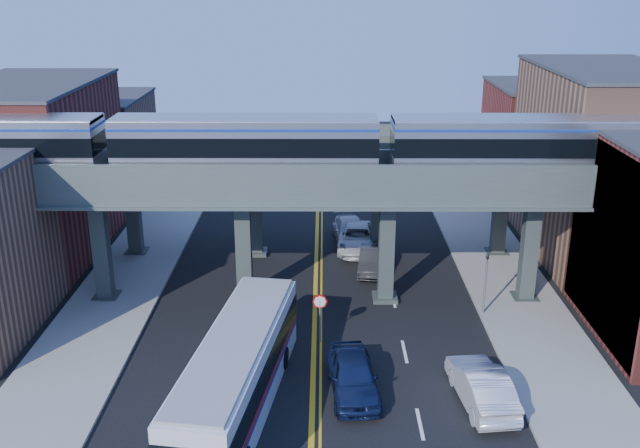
# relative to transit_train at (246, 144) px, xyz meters

# --- Properties ---
(ground) EXTENTS (120.00, 120.00, 0.00)m
(ground) POSITION_rel_transit_train_xyz_m (3.68, -8.00, -9.12)
(ground) COLOR black
(ground) RESTS_ON ground
(sidewalk_west) EXTENTS (5.00, 70.00, 0.16)m
(sidewalk_west) POSITION_rel_transit_train_xyz_m (-7.82, 2.00, -9.04)
(sidewalk_west) COLOR gray
(sidewalk_west) RESTS_ON ground
(sidewalk_east) EXTENTS (5.00, 70.00, 0.16)m
(sidewalk_east) POSITION_rel_transit_train_xyz_m (15.18, 2.00, -9.04)
(sidewalk_east) COLOR gray
(sidewalk_east) RESTS_ON ground
(building_west_b) EXTENTS (8.00, 14.00, 11.00)m
(building_west_b) POSITION_rel_transit_train_xyz_m (-14.82, 8.00, -3.62)
(building_west_b) COLOR maroon
(building_west_b) RESTS_ON ground
(building_west_c) EXTENTS (8.00, 10.00, 8.00)m
(building_west_c) POSITION_rel_transit_train_xyz_m (-14.82, 21.00, -5.12)
(building_west_c) COLOR #845D44
(building_west_c) RESTS_ON ground
(building_east_b) EXTENTS (8.00, 14.00, 12.00)m
(building_east_b) POSITION_rel_transit_train_xyz_m (22.18, 8.00, -3.12)
(building_east_b) COLOR #845D44
(building_east_b) RESTS_ON ground
(building_east_c) EXTENTS (8.00, 10.00, 9.00)m
(building_east_c) POSITION_rel_transit_train_xyz_m (22.18, 21.00, -4.62)
(building_east_c) COLOR maroon
(building_east_c) RESTS_ON ground
(mural_panel) EXTENTS (0.10, 9.50, 9.50)m
(mural_panel) POSITION_rel_transit_train_xyz_m (18.23, -4.00, -4.37)
(mural_panel) COLOR teal
(mural_panel) RESTS_ON ground
(elevated_viaduct_near) EXTENTS (52.00, 3.60, 7.40)m
(elevated_viaduct_near) POSITION_rel_transit_train_xyz_m (3.68, 0.00, -2.65)
(elevated_viaduct_near) COLOR #394340
(elevated_viaduct_near) RESTS_ON ground
(elevated_viaduct_far) EXTENTS (52.00, 3.60, 7.40)m
(elevated_viaduct_far) POSITION_rel_transit_train_xyz_m (3.68, 7.00, -2.65)
(elevated_viaduct_far) COLOR #394340
(elevated_viaduct_far) RESTS_ON ground
(transit_train) EXTENTS (43.65, 2.73, 3.18)m
(transit_train) POSITION_rel_transit_train_xyz_m (0.00, 0.00, 0.00)
(transit_train) COLOR black
(transit_train) RESTS_ON elevated_viaduct_near
(stop_sign) EXTENTS (0.76, 0.09, 2.63)m
(stop_sign) POSITION_rel_transit_train_xyz_m (3.98, -5.00, -7.36)
(stop_sign) COLOR slate
(stop_sign) RESTS_ON ground
(traffic_signal) EXTENTS (0.15, 0.18, 4.10)m
(traffic_signal) POSITION_rel_transit_train_xyz_m (12.88, -2.00, -6.82)
(traffic_signal) COLOR slate
(traffic_signal) RESTS_ON ground
(transit_bus) EXTENTS (4.59, 12.94, 3.26)m
(transit_bus) POSITION_rel_transit_train_xyz_m (0.51, -10.86, -7.45)
(transit_bus) COLOR silver
(transit_bus) RESTS_ON ground
(car_lane_a) EXTENTS (2.46, 5.24, 1.73)m
(car_lane_a) POSITION_rel_transit_train_xyz_m (5.48, -9.63, -8.26)
(car_lane_a) COLOR #111B3E
(car_lane_a) RESTS_ON ground
(car_lane_b) EXTENTS (2.05, 4.56, 1.45)m
(car_lane_b) POSITION_rel_transit_train_xyz_m (7.20, 4.15, -8.40)
(car_lane_b) COLOR #2D2C2F
(car_lane_b) RESTS_ON ground
(car_lane_c) EXTENTS (2.86, 5.84, 1.60)m
(car_lane_c) POSITION_rel_transit_train_xyz_m (6.45, 7.95, -8.33)
(car_lane_c) COLOR silver
(car_lane_c) RESTS_ON ground
(car_lane_d) EXTENTS (2.66, 5.58, 1.57)m
(car_lane_d) POSITION_rel_transit_train_xyz_m (6.04, 9.17, -8.34)
(car_lane_d) COLOR silver
(car_lane_d) RESTS_ON ground
(car_parked_curb) EXTENTS (2.42, 5.40, 1.72)m
(car_parked_curb) POSITION_rel_transit_train_xyz_m (11.01, -10.42, -8.26)
(car_parked_curb) COLOR silver
(car_parked_curb) RESTS_ON ground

